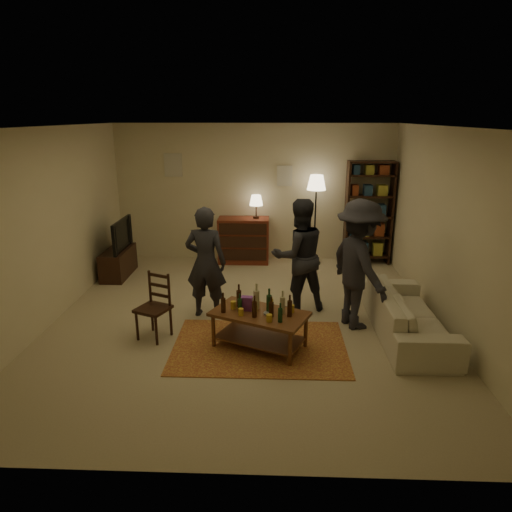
# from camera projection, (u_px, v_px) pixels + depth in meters

# --- Properties ---
(floor) EXTENTS (6.00, 6.00, 0.00)m
(floor) POSITION_uv_depth(u_px,v_px,m) (246.00, 319.00, 6.64)
(floor) COLOR #C6B793
(floor) RESTS_ON ground
(room_shell) EXTENTS (6.00, 6.00, 6.00)m
(room_shell) POSITION_uv_depth(u_px,v_px,m) (221.00, 170.00, 8.97)
(room_shell) COLOR beige
(room_shell) RESTS_ON ground
(rug) EXTENTS (2.20, 1.50, 0.01)m
(rug) POSITION_uv_depth(u_px,v_px,m) (260.00, 346.00, 5.84)
(rug) COLOR maroon
(rug) RESTS_ON ground
(coffee_table) EXTENTS (1.33, 1.07, 0.82)m
(coffee_table) POSITION_uv_depth(u_px,v_px,m) (259.00, 317.00, 5.72)
(coffee_table) COLOR brown
(coffee_table) RESTS_ON ground
(dining_chair) EXTENTS (0.51, 0.51, 0.89)m
(dining_chair) POSITION_uv_depth(u_px,v_px,m) (155.00, 304.00, 6.00)
(dining_chair) COLOR #321D10
(dining_chair) RESTS_ON ground
(tv_stand) EXTENTS (0.40, 1.00, 1.06)m
(tv_stand) POSITION_uv_depth(u_px,v_px,m) (118.00, 256.00, 8.33)
(tv_stand) COLOR #321D10
(tv_stand) RESTS_ON ground
(dresser) EXTENTS (1.00, 0.50, 1.36)m
(dresser) POSITION_uv_depth(u_px,v_px,m) (244.00, 239.00, 9.09)
(dresser) COLOR maroon
(dresser) RESTS_ON ground
(bookshelf) EXTENTS (0.90, 0.34, 2.02)m
(bookshelf) POSITION_uv_depth(u_px,v_px,m) (368.00, 212.00, 8.90)
(bookshelf) COLOR #321D10
(bookshelf) RESTS_ON ground
(floor_lamp) EXTENTS (0.36, 0.36, 1.76)m
(floor_lamp) POSITION_uv_depth(u_px,v_px,m) (316.00, 189.00, 8.68)
(floor_lamp) COLOR black
(floor_lamp) RESTS_ON ground
(sofa) EXTENTS (0.81, 2.08, 0.61)m
(sofa) POSITION_uv_depth(u_px,v_px,m) (408.00, 314.00, 6.08)
(sofa) COLOR beige
(sofa) RESTS_ON ground
(person_left) EXTENTS (0.64, 0.46, 1.64)m
(person_left) POSITION_uv_depth(u_px,v_px,m) (206.00, 263.00, 6.53)
(person_left) COLOR #24242C
(person_left) RESTS_ON ground
(person_right) EXTENTS (0.99, 0.88, 1.71)m
(person_right) POSITION_uv_depth(u_px,v_px,m) (299.00, 256.00, 6.74)
(person_right) COLOR #27272F
(person_right) RESTS_ON ground
(person_by_sofa) EXTENTS (1.05, 1.32, 1.79)m
(person_by_sofa) POSITION_uv_depth(u_px,v_px,m) (359.00, 265.00, 6.19)
(person_by_sofa) COLOR #27262E
(person_by_sofa) RESTS_ON ground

